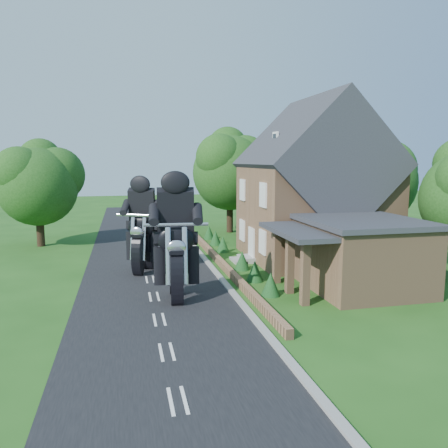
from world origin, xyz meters
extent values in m
plane|color=#1D4A14|center=(0.00, 0.00, 0.00)|extent=(120.00, 120.00, 0.00)
cube|color=black|center=(0.00, 0.00, 0.01)|extent=(7.00, 80.00, 0.02)
cube|color=gray|center=(3.65, 0.00, 0.06)|extent=(0.30, 80.00, 0.12)
cube|color=#996E4E|center=(4.30, 5.00, 0.20)|extent=(0.30, 22.00, 0.40)
cube|color=#996E4E|center=(10.50, 6.00, 3.00)|extent=(8.00, 8.00, 6.00)
cube|color=#282930|center=(10.50, 6.00, 6.00)|extent=(8.48, 8.64, 8.48)
cube|color=#996E4E|center=(12.50, 6.00, 9.20)|extent=(0.60, 0.90, 1.60)
cube|color=white|center=(7.90, 6.00, 7.50)|extent=(0.12, 0.80, 0.90)
cube|color=black|center=(7.84, 6.00, 7.50)|extent=(0.04, 0.55, 0.65)
cube|color=white|center=(6.44, 6.00, 1.05)|extent=(0.10, 1.10, 2.10)
cube|color=gray|center=(6.10, 6.00, 0.15)|extent=(0.80, 1.60, 0.30)
cube|color=gray|center=(5.60, 6.00, 0.07)|extent=(0.80, 1.60, 0.15)
cube|color=white|center=(6.44, 3.80, 1.60)|extent=(0.10, 1.10, 1.40)
cube|color=black|center=(6.42, 3.80, 1.60)|extent=(0.04, 0.92, 1.22)
cube|color=white|center=(6.44, 8.20, 1.60)|extent=(0.10, 1.10, 1.40)
cube|color=black|center=(6.42, 8.20, 1.60)|extent=(0.04, 0.92, 1.22)
cube|color=white|center=(6.44, 3.80, 4.30)|extent=(0.10, 1.10, 1.40)
cube|color=black|center=(6.42, 3.80, 4.30)|extent=(0.04, 0.92, 1.22)
cube|color=white|center=(6.44, 8.20, 4.30)|extent=(0.10, 1.10, 1.40)
cube|color=black|center=(6.42, 8.20, 4.30)|extent=(0.04, 0.92, 1.22)
cube|color=#996E4E|center=(10.00, -0.80, 1.60)|extent=(5.00, 5.60, 3.20)
cube|color=#282930|center=(10.00, -0.80, 3.32)|extent=(5.30, 5.94, 0.24)
cube|color=#282930|center=(6.90, -0.80, 2.95)|extent=(2.60, 5.32, 0.22)
cube|color=#996E4E|center=(6.30, -2.60, 1.40)|extent=(0.35, 0.35, 2.80)
cube|color=#996E4E|center=(6.30, -0.80, 1.40)|extent=(0.35, 0.35, 2.80)
cube|color=#996E4E|center=(6.30, 1.00, 1.40)|extent=(0.35, 0.35, 2.80)
cylinder|color=black|center=(16.50, 8.50, 1.50)|extent=(0.56, 0.56, 3.00)
sphere|color=#194112|center=(16.50, 8.50, 4.65)|extent=(6.00, 6.00, 6.00)
sphere|color=#194112|center=(17.85, 9.10, 5.55)|extent=(4.32, 4.32, 4.32)
sphere|color=#194112|center=(15.45, 7.60, 5.85)|extent=(3.72, 3.72, 3.72)
sphere|color=#194112|center=(16.60, 9.70, 6.75)|extent=(3.30, 3.30, 3.30)
cylinder|color=black|center=(14.00, 16.00, 1.80)|extent=(0.56, 0.56, 3.60)
sphere|color=#194112|center=(14.00, 16.00, 5.58)|extent=(7.20, 7.20, 7.20)
sphere|color=#194112|center=(15.62, 16.72, 6.66)|extent=(5.18, 5.18, 5.18)
sphere|color=#194112|center=(12.74, 14.92, 7.02)|extent=(4.46, 4.46, 4.46)
sphere|color=#194112|center=(14.10, 17.44, 8.10)|extent=(3.96, 3.96, 3.96)
cylinder|color=black|center=(8.00, 17.00, 1.70)|extent=(0.56, 0.56, 3.40)
sphere|color=#194112|center=(8.00, 17.00, 5.16)|extent=(6.40, 6.40, 6.40)
sphere|color=#194112|center=(9.44, 17.64, 6.12)|extent=(4.61, 4.61, 4.61)
sphere|color=#194112|center=(6.88, 16.04, 6.44)|extent=(3.97, 3.97, 3.97)
sphere|color=#194112|center=(8.10, 18.28, 7.40)|extent=(3.52, 3.52, 3.52)
cylinder|color=black|center=(-7.00, 14.00, 1.40)|extent=(0.56, 0.56, 2.80)
sphere|color=#194112|center=(-7.00, 14.00, 4.34)|extent=(5.60, 5.60, 5.60)
sphere|color=#194112|center=(-5.74, 14.56, 5.18)|extent=(4.03, 4.03, 4.03)
sphere|color=#194112|center=(-7.98, 13.16, 5.46)|extent=(3.47, 3.47, 3.47)
sphere|color=#194112|center=(-6.90, 15.12, 6.30)|extent=(3.08, 3.08, 3.08)
cone|color=#133D17|center=(5.30, -1.00, 0.55)|extent=(0.90, 0.90, 1.10)
cone|color=#133D17|center=(5.30, 1.50, 0.55)|extent=(0.90, 0.90, 1.10)
cone|color=#133D17|center=(5.30, 4.00, 0.55)|extent=(0.90, 0.90, 1.10)
cone|color=#133D17|center=(5.30, 9.00, 0.55)|extent=(0.90, 0.90, 1.10)
cone|color=#133D17|center=(5.30, 11.50, 0.55)|extent=(0.90, 0.90, 1.10)
cone|color=#133D17|center=(5.30, 14.00, 0.55)|extent=(0.90, 0.90, 1.10)
camera|label=1|loc=(-1.19, -19.61, 6.24)|focal=35.00mm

